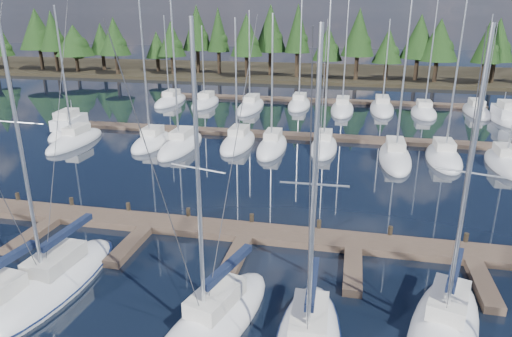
% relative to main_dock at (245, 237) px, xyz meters
% --- Properties ---
extents(ground, '(260.00, 260.00, 0.00)m').
position_rel_main_dock_xyz_m(ground, '(0.00, 12.64, -0.20)').
color(ground, black).
rests_on(ground, ground).
extents(far_shore, '(220.00, 30.00, 0.60)m').
position_rel_main_dock_xyz_m(far_shore, '(0.00, 72.64, 0.10)').
color(far_shore, black).
rests_on(far_shore, ground).
extents(main_dock, '(44.00, 6.13, 0.90)m').
position_rel_main_dock_xyz_m(main_dock, '(0.00, 0.00, 0.00)').
color(main_dock, brown).
rests_on(main_dock, ground).
extents(back_docks, '(50.00, 21.80, 0.40)m').
position_rel_main_dock_xyz_m(back_docks, '(0.00, 32.23, -0.00)').
color(back_docks, brown).
rests_on(back_docks, ground).
extents(front_sailboat_1, '(3.43, 9.31, 14.74)m').
position_rel_main_dock_xyz_m(front_sailboat_1, '(-7.75, -6.51, 0.08)').
color(front_sailboat_1, silver).
rests_on(front_sailboat_1, ground).
extents(front_sailboat_3, '(4.69, 8.94, 13.01)m').
position_rel_main_dock_xyz_m(front_sailboat_3, '(0.41, -7.82, 0.09)').
color(front_sailboat_3, silver).
rests_on(front_sailboat_3, ground).
extents(front_sailboat_5, '(4.81, 8.68, 12.82)m').
position_rel_main_dock_xyz_m(front_sailboat_5, '(9.65, -6.03, 0.08)').
color(front_sailboat_5, silver).
rests_on(front_sailboat_5, ground).
extents(back_sailboat_rows, '(45.24, 32.69, 16.00)m').
position_rel_main_dock_xyz_m(back_sailboat_rows, '(0.81, 27.53, 0.06)').
color(back_sailboat_rows, silver).
rests_on(back_sailboat_rows, ground).
extents(motor_yacht_left, '(3.69, 8.48, 4.10)m').
position_rel_main_dock_xyz_m(motor_yacht_left, '(-23.83, 19.64, 0.25)').
color(motor_yacht_left, silver).
rests_on(motor_yacht_left, ground).
extents(motor_yacht_right, '(2.82, 8.04, 3.99)m').
position_rel_main_dock_xyz_m(motor_yacht_right, '(23.08, 35.22, 0.24)').
color(motor_yacht_right, silver).
rests_on(motor_yacht_right, ground).
extents(tree_line, '(187.55, 11.46, 13.06)m').
position_rel_main_dock_xyz_m(tree_line, '(-0.46, 62.86, 7.31)').
color(tree_line, black).
rests_on(tree_line, far_shore).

